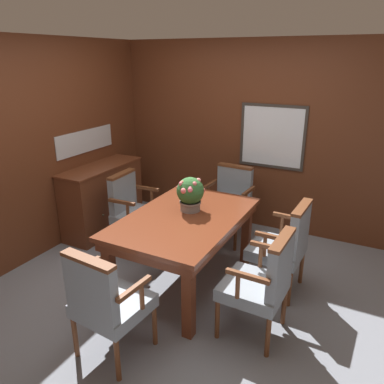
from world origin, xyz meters
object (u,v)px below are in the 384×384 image
Objects in this scene: potted_plant at (190,193)px; chair_left_far at (133,208)px; sideboard_cabinet at (103,198)px; dining_table at (185,225)px; chair_right_far at (284,243)px; chair_head_far at (230,200)px; chair_right_near at (262,280)px; chair_head_near at (106,300)px.

chair_left_far is at bearing 165.43° from potted_plant.
dining_table is at bearing -21.43° from sideboard_cabinet.
chair_head_far is (-0.91, 0.85, 0.00)m from chair_right_far.
potted_plant is 0.29× the size of sideboard_cabinet.
dining_table is at bearing -87.22° from chair_head_far.
potted_plant is at bearing -88.32° from chair_head_far.
chair_right_near is (0.92, -0.39, -0.13)m from dining_table.
chair_right_far is 1.25m from chair_head_far.
chair_head_far is at bearing -51.77° from chair_left_far.
chair_head_far is (0.01, 1.18, -0.13)m from dining_table.
chair_left_far and chair_head_near have the same top height.
chair_right_near is 1.16m from potted_plant.
dining_table is at bearing -86.88° from chair_head_near.
chair_right_far is 1.04m from potted_plant.
sideboard_cabinet is (-2.51, 1.01, -0.07)m from chair_right_near.
dining_table is 1.19m from chair_head_far.
chair_right_far is 1.00× the size of chair_left_far.
chair_head_near is at bearing -90.69° from potted_plant.
chair_head_near is 1.24m from chair_right_near.
chair_right_far is 1.00× the size of chair_right_near.
chair_right_near is (1.85, -0.77, 0.00)m from chair_left_far.
sideboard_cabinet is (-1.59, 0.62, -0.21)m from dining_table.
chair_right_near is at bearing -56.54° from chair_head_far.
potted_plant is (-0.02, -1.03, 0.42)m from chair_head_far.
potted_plant is 1.71m from sideboard_cabinet.
sideboard_cabinet is at bearing -44.37° from chair_head_near.
chair_right_far is at bearing -117.53° from chair_head_near.
potted_plant reaches higher than chair_right_far.
chair_left_far and chair_head_far have the same top height.
chair_right_near and chair_head_far have the same top height.
chair_head_near is 1.00× the size of chair_head_far.
chair_right_near reaches higher than sideboard_cabinet.
chair_right_far is at bearing -177.92° from chair_right_near.
chair_head_near and chair_right_near have the same top height.
chair_head_near is 0.77× the size of sideboard_cabinet.
dining_table is 1.01m from chair_left_far.
sideboard_cabinet is (-1.55, 1.80, -0.07)m from chair_head_near.
chair_left_far is 1.00× the size of chair_head_near.
chair_head_near is (0.89, -1.56, 0.00)m from chair_left_far.
chair_head_far is at bearing 19.17° from sideboard_cabinet.
potted_plant reaches higher than dining_table.
chair_right_near is at bearing -21.92° from sideboard_cabinet.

